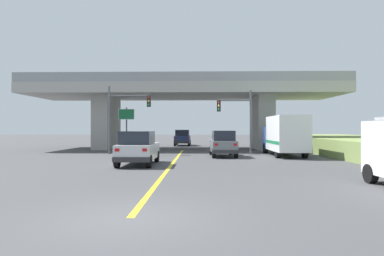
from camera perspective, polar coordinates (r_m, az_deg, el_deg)
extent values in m
plane|color=#424244|center=(34.89, -1.43, -3.68)|extent=(160.00, 160.00, 0.00)
cube|color=#A8A59E|center=(35.04, -1.43, 6.36)|extent=(32.39, 8.99, 1.04)
cube|color=#9A9891|center=(36.21, -14.77, 0.89)|extent=(1.68, 5.39, 5.60)
cube|color=#9A9891|center=(35.42, 12.22, 0.91)|extent=(1.68, 5.39, 5.60)
cube|color=gray|center=(30.87, -1.82, 9.06)|extent=(32.39, 0.20, 0.90)
cube|color=gray|center=(39.47, -1.12, 7.05)|extent=(32.39, 0.20, 0.90)
cube|color=yellow|center=(20.15, -3.48, -6.30)|extent=(0.20, 24.25, 0.01)
cube|color=silver|center=(19.87, -9.39, -4.05)|extent=(1.99, 4.32, 0.90)
cube|color=#1E232D|center=(19.51, -9.57, -1.68)|extent=(1.75, 2.38, 0.76)
cube|color=#2D2D30|center=(17.83, -10.66, -5.50)|extent=(2.03, 0.20, 0.28)
cube|color=red|center=(17.89, -13.05, -3.78)|extent=(0.24, 0.06, 0.16)
cube|color=red|center=(17.58, -8.33, -3.85)|extent=(0.24, 0.06, 0.16)
cylinder|color=black|center=(21.66, -10.93, -4.92)|extent=(0.26, 0.72, 0.72)
cylinder|color=black|center=(21.35, -6.22, -4.99)|extent=(0.26, 0.72, 0.72)
cylinder|color=black|center=(18.53, -13.06, -5.73)|extent=(0.26, 0.72, 0.72)
cylinder|color=black|center=(18.17, -7.56, -5.84)|extent=(0.26, 0.72, 0.72)
cube|color=slate|center=(25.52, 5.44, -3.17)|extent=(1.95, 4.29, 0.90)
cube|color=#1E232D|center=(25.17, 5.51, -1.33)|extent=(1.67, 2.38, 0.76)
cube|color=#2D2D30|center=(23.48, 5.94, -4.20)|extent=(1.87, 0.25, 0.28)
cube|color=red|center=(23.31, 4.28, -2.92)|extent=(0.24, 0.07, 0.16)
cube|color=red|center=(23.46, 7.62, -2.91)|extent=(0.24, 0.07, 0.16)
cylinder|color=black|center=(27.04, 3.38, -3.96)|extent=(0.28, 0.73, 0.72)
cylinder|color=black|center=(27.19, 6.82, -3.93)|extent=(0.28, 0.73, 0.72)
cylinder|color=black|center=(23.91, 3.86, -4.46)|extent=(0.28, 0.73, 0.72)
cylinder|color=black|center=(24.08, 7.74, -4.43)|extent=(0.28, 0.73, 0.72)
cube|color=navy|center=(29.38, 14.70, -1.61)|extent=(2.20, 2.00, 1.90)
cube|color=white|center=(26.15, 16.38, -0.92)|extent=(2.31, 4.64, 2.71)
cube|color=#197F4C|center=(26.17, 16.38, -2.40)|extent=(2.33, 4.55, 0.24)
cylinder|color=black|center=(29.21, 12.78, -3.49)|extent=(0.30, 0.90, 0.90)
cylinder|color=black|center=(29.67, 16.58, -3.44)|extent=(0.30, 0.90, 0.90)
cylinder|color=black|center=(24.84, 14.84, -4.09)|extent=(0.30, 0.90, 0.90)
cylinder|color=black|center=(25.38, 19.25, -4.00)|extent=(0.30, 0.90, 0.90)
cylinder|color=black|center=(14.85, 28.90, -7.05)|extent=(0.28, 0.76, 0.76)
cube|color=navy|center=(41.58, -1.66, -1.99)|extent=(1.92, 4.45, 0.90)
cube|color=#1E232D|center=(41.23, -1.68, -0.85)|extent=(1.69, 2.45, 0.76)
cube|color=#2D2D30|center=(39.42, -1.82, -2.54)|extent=(1.96, 0.20, 0.28)
cube|color=red|center=(39.38, -2.88, -1.77)|extent=(0.24, 0.06, 0.16)
cube|color=red|center=(39.30, -0.78, -1.77)|extent=(0.24, 0.06, 0.16)
cylinder|color=black|center=(43.32, -2.68, -2.50)|extent=(0.26, 0.72, 0.72)
cylinder|color=black|center=(43.24, -0.40, -2.51)|extent=(0.26, 0.72, 0.72)
cylinder|color=black|center=(39.99, -3.02, -2.71)|extent=(0.26, 0.72, 0.72)
cylinder|color=black|center=(39.89, -0.55, -2.71)|extent=(0.26, 0.72, 0.72)
cylinder|color=#56595E|center=(28.52, 10.29, 1.06)|extent=(0.18, 0.18, 5.51)
cylinder|color=#56595E|center=(28.44, 7.52, 4.83)|extent=(2.76, 0.12, 0.12)
cube|color=black|center=(28.28, 4.73, 3.88)|extent=(0.32, 0.26, 0.96)
sphere|color=red|center=(28.16, 4.75, 4.51)|extent=(0.16, 0.16, 0.16)
sphere|color=gold|center=(28.13, 4.75, 3.90)|extent=(0.16, 0.16, 0.16)
sphere|color=green|center=(28.11, 4.75, 3.29)|extent=(0.16, 0.16, 0.16)
cylinder|color=#56595E|center=(28.81, -14.37, 1.38)|extent=(0.18, 0.18, 5.84)
cylinder|color=#56595E|center=(28.52, -11.03, 5.60)|extent=(3.44, 0.12, 0.12)
cube|color=#232326|center=(28.16, -7.60, 4.69)|extent=(0.32, 0.26, 0.96)
sphere|color=red|center=(28.04, -7.65, 5.33)|extent=(0.16, 0.16, 0.16)
sphere|color=gold|center=(28.01, -7.65, 4.72)|extent=(0.16, 0.16, 0.16)
sphere|color=green|center=(27.99, -7.65, 4.11)|extent=(0.16, 0.16, 0.16)
cylinder|color=#56595E|center=(33.79, -11.45, -0.11)|extent=(0.14, 0.14, 4.34)
cube|color=#197242|center=(33.77, -11.47, 2.38)|extent=(1.54, 0.08, 0.99)
cube|color=white|center=(33.76, -11.48, 2.38)|extent=(1.62, 0.04, 1.07)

